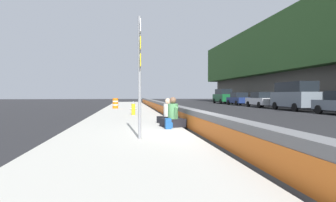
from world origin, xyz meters
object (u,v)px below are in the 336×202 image
Objects in this scene: parked_car_fourth at (295,95)px; parked_car_farther at (223,96)px; construction_barrel at (115,103)px; seated_person_foreground at (173,117)px; backpack at (168,124)px; parked_car_midline at (261,100)px; fire_hydrant at (133,108)px; parked_car_far at (239,99)px; route_sign_post at (140,68)px; seated_person_middle at (168,115)px.

parked_car_farther is at bearing -0.04° from parked_car_fourth.
construction_barrel is 16.29m from parked_car_fourth.
parked_car_fourth is (11.95, -12.96, 0.84)m from seated_person_foreground.
parked_car_midline is at bearing -35.03° from backpack.
parked_car_midline is at bearing -51.76° from fire_hydrant.
parked_car_midline is 6.39m from parked_car_far.
parked_car_midline is 0.94× the size of parked_car_farther.
parked_car_far is at bearing -0.07° from parked_car_midline.
parked_car_farther is at bearing -22.76° from seated_person_foreground.
seated_person_middle is at bearing -18.49° from route_sign_post.
parked_car_farther reaches higher than construction_barrel.
fire_hydrant reaches higher than backpack.
parked_car_far is at bearing -29.21° from seated_person_middle.
parked_car_midline is 1.01× the size of parked_car_far.
parked_car_fourth is at bearing 179.96° from parked_car_farther.
route_sign_post is at bearing 156.90° from parked_car_farther.
parked_car_midline is at bearing -35.41° from seated_person_foreground.
construction_barrel is at bearing 100.33° from parked_car_midline.
parked_car_midline reaches higher than fire_hydrant.
parked_car_farther is at bearing -45.39° from construction_barrel.
seated_person_middle is (-5.34, -1.47, -0.09)m from fire_hydrant.
seated_person_foreground is at bearing 132.66° from parked_car_fourth.
construction_barrel is at bearing 12.21° from seated_person_middle.
seated_person_middle is at bearing 142.29° from parked_car_midline.
parked_car_fourth is at bearing -44.19° from route_sign_post.
parked_car_fourth is at bearing -101.56° from construction_barrel.
fire_hydrant is 0.73× the size of seated_person_foreground.
seated_person_middle is at bearing 150.79° from parked_car_far.
fire_hydrant is 0.20× the size of parked_car_far.
route_sign_post reaches higher than parked_car_far.
seated_person_middle is 2.14m from backpack.
seated_person_foreground is 0.74m from backpack.
parked_car_far is 0.94× the size of parked_car_farther.
seated_person_foreground reaches higher than fire_hydrant.
route_sign_post is at bearing 145.69° from parked_car_midline.
parked_car_fourth is 6.16m from parked_car_midline.
construction_barrel is at bearing 10.15° from fire_hydrant.
parked_car_farther is (29.48, -12.98, 0.69)m from seated_person_middle.
parked_car_farther is (30.94, -12.98, 0.67)m from seated_person_foreground.
backpack is (2.22, -1.17, -1.90)m from route_sign_post.
parked_car_fourth is 1.14× the size of parked_car_far.
fire_hydrant is 28.14m from parked_car_farther.
parked_car_fourth is (5.15, -14.43, 0.77)m from fire_hydrant.
parked_car_fourth is (10.49, -12.96, 0.86)m from seated_person_middle.
parked_car_far is at bearing -59.66° from construction_barrel.
seated_person_middle is 32.22m from parked_car_farther.
parked_car_fourth is 1.13× the size of parked_car_midline.
parked_car_far is (17.68, -14.34, 0.27)m from fire_hydrant.
backpack is at bearing 156.78° from seated_person_foreground.
parked_car_far reaches higher than construction_barrel.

